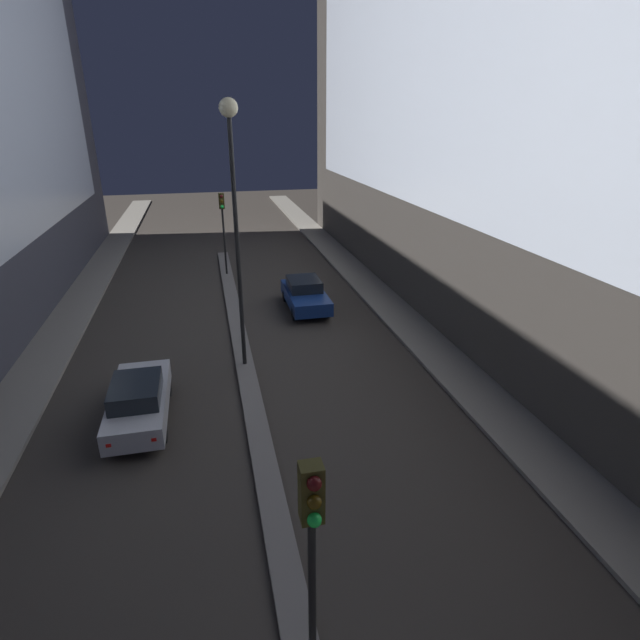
{
  "coord_description": "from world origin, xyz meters",
  "views": [
    {
      "loc": [
        -1.07,
        -1.48,
        9.2
      ],
      "look_at": [
        2.92,
        15.73,
        1.95
      ],
      "focal_mm": 28.0,
      "sensor_mm": 36.0,
      "label": 1
    }
  ],
  "objects_px": {
    "car_left_lane": "(139,400)",
    "car_right_lane": "(305,294)",
    "traffic_light_near": "(312,543)",
    "street_lamp": "(233,181)",
    "traffic_light_mid": "(223,216)"
  },
  "relations": [
    {
      "from": "car_left_lane",
      "to": "car_right_lane",
      "type": "relative_size",
      "value": 1.05
    },
    {
      "from": "traffic_light_near",
      "to": "street_lamp",
      "type": "bearing_deg",
      "value": 90.0
    },
    {
      "from": "car_left_lane",
      "to": "traffic_light_mid",
      "type": "bearing_deg",
      "value": 76.86
    },
    {
      "from": "traffic_light_mid",
      "to": "street_lamp",
      "type": "xyz_separation_m",
      "value": [
        0.0,
        -12.38,
        3.43
      ]
    },
    {
      "from": "car_right_lane",
      "to": "street_lamp",
      "type": "bearing_deg",
      "value": -122.07
    },
    {
      "from": "traffic_light_near",
      "to": "car_right_lane",
      "type": "bearing_deg",
      "value": 78.92
    },
    {
      "from": "traffic_light_mid",
      "to": "car_left_lane",
      "type": "height_order",
      "value": "traffic_light_mid"
    },
    {
      "from": "traffic_light_mid",
      "to": "car_right_lane",
      "type": "distance_m",
      "value": 8.09
    },
    {
      "from": "traffic_light_mid",
      "to": "traffic_light_near",
      "type": "bearing_deg",
      "value": -90.0
    },
    {
      "from": "car_left_lane",
      "to": "traffic_light_near",
      "type": "bearing_deg",
      "value": -69.39
    },
    {
      "from": "traffic_light_near",
      "to": "car_right_lane",
      "type": "relative_size",
      "value": 1.13
    },
    {
      "from": "traffic_light_near",
      "to": "car_left_lane",
      "type": "bearing_deg",
      "value": 110.61
    },
    {
      "from": "traffic_light_near",
      "to": "car_left_lane",
      "type": "height_order",
      "value": "traffic_light_near"
    },
    {
      "from": "traffic_light_mid",
      "to": "car_right_lane",
      "type": "height_order",
      "value": "traffic_light_mid"
    },
    {
      "from": "street_lamp",
      "to": "car_right_lane",
      "type": "height_order",
      "value": "street_lamp"
    }
  ]
}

